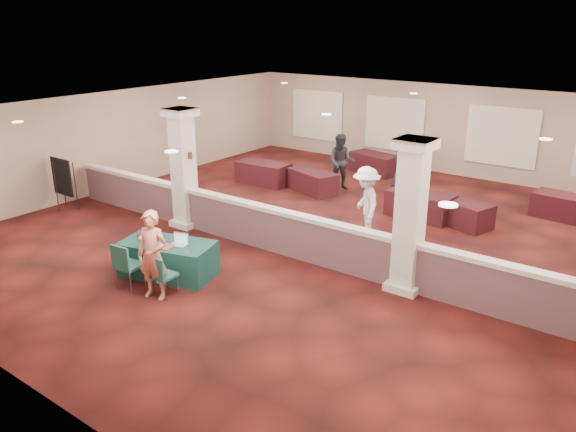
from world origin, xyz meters
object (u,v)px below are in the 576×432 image
Objects in this scene: far_table_back_center at (374,163)px; attendee_d at (404,163)px; easel_board at (62,177)px; woman at (153,255)px; far_table_front_center at (420,205)px; far_table_front_right at (460,213)px; far_table_back_right at (565,207)px; attendee_b at (366,204)px; attendee_a at (341,162)px; conf_chair_main at (161,273)px; far_table_front_left at (263,173)px; far_table_back_left at (313,181)px; conf_chair_side at (126,263)px; near_table at (168,259)px.

attendee_d is at bearing -39.89° from far_table_back_center.
attendee_d is at bearing 46.61° from easel_board.
woman reaches higher than far_table_back_center.
attendee_d is (-1.51, 2.05, 0.59)m from far_table_front_center.
far_table_front_right reaches higher than far_table_back_right.
far_table_front_center is at bearing 127.05° from attendee_b.
attendee_a is 0.95× the size of attendee_d.
attendee_b is (1.76, 5.27, 0.42)m from conf_chair_main.
far_table_front_left is 9.40m from far_table_back_right.
attendee_b is (8.31, 3.19, -0.03)m from easel_board.
far_table_back_left is at bearing 54.14° from attendee_d.
far_table_back_center is at bearing 85.97° from conf_chair_side.
far_table_back_right is 0.88× the size of attendee_d.
far_table_back_right is at bearing -158.29° from attendee_d.
far_table_front_left is (-2.91, 6.97, -0.02)m from near_table.
conf_chair_side is 6.14m from easel_board.
attendee_b is (3.41, -2.68, 0.60)m from far_table_back_left.
near_table is at bearing -119.85° from far_table_front_right.
far_table_front_center is at bearing 58.50° from woman.
woman is 8.08m from far_table_front_center.
far_table_front_right is 5.00m from far_table_back_left.
attendee_b is (2.91, -5.98, 0.59)m from far_table_back_center.
woman is at bearing 1.86° from conf_chair_side.
near_table is at bearing -124.05° from far_table_back_right.
far_table_front_right is at bearing -41.26° from attendee_a.
conf_chair_side is 0.54× the size of woman.
conf_chair_side is 0.59× the size of far_table_back_left.
far_table_back_center is at bearing 93.56° from conf_chair_main.
conf_chair_main is at bearing -106.30° from far_table_front_center.
far_table_back_left is at bearing 177.71° from far_table_front_right.
far_table_back_left is 1.01× the size of far_table_back_right.
far_table_back_right is at bearing 58.57° from conf_chair_main.
far_table_back_left is at bearing 175.31° from far_table_front_center.
far_table_front_right is (4.00, 6.97, -0.04)m from near_table.
woman is 8.58m from far_table_front_right.
conf_chair_side is at bearing 98.95° from attendee_d.
conf_chair_main reaches higher than far_table_front_center.
attendee_d is (0.73, 9.68, 0.44)m from conf_chair_main.
attendee_a is at bearing 76.80° from near_table.
conf_chair_main reaches higher than near_table.
far_table_back_right is at bearing 52.21° from conf_chair_side.
near_table is 6.07m from easel_board.
far_table_front_right is at bearing 56.57° from conf_chair_side.
woman is 8.59m from far_table_front_left.
conf_chair_side is 0.59× the size of far_table_front_right.
conf_chair_main is 0.48× the size of attendee_a.
woman reaches higher than near_table.
far_table_back_right is (2.22, 2.24, -0.00)m from far_table_front_right.
far_table_front_center is (2.88, 6.85, -0.02)m from near_table.
attendee_b is at bearing 69.24° from conf_chair_main.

